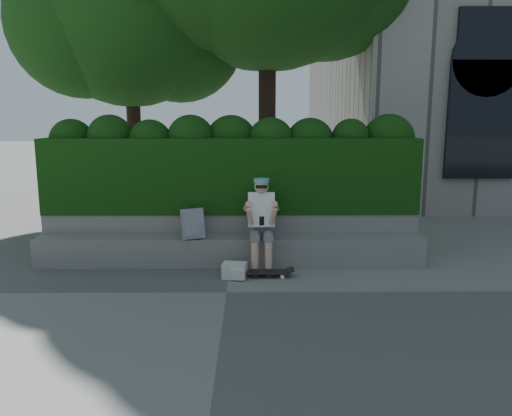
{
  "coord_description": "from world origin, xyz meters",
  "views": [
    {
      "loc": [
        0.33,
        -6.28,
        2.3
      ],
      "look_at": [
        0.4,
        1.0,
        0.95
      ],
      "focal_mm": 35.0,
      "sensor_mm": 36.0,
      "label": 1
    }
  ],
  "objects_px": {
    "backpack_plaid": "(193,224)",
    "backpack_ground": "(234,270)",
    "skateboard": "(262,272)",
    "person": "(261,220)"
  },
  "relations": [
    {
      "from": "person",
      "to": "backpack_ground",
      "type": "xyz_separation_m",
      "value": [
        -0.4,
        -0.46,
        -0.64
      ]
    },
    {
      "from": "skateboard",
      "to": "backpack_plaid",
      "type": "distance_m",
      "value": 1.31
    },
    {
      "from": "backpack_plaid",
      "to": "backpack_ground",
      "type": "height_order",
      "value": "backpack_plaid"
    },
    {
      "from": "person",
      "to": "backpack_plaid",
      "type": "bearing_deg",
      "value": 175.54
    },
    {
      "from": "person",
      "to": "backpack_plaid",
      "type": "relative_size",
      "value": 2.99
    },
    {
      "from": "backpack_ground",
      "to": "backpack_plaid",
      "type": "bearing_deg",
      "value": 148.66
    },
    {
      "from": "skateboard",
      "to": "backpack_plaid",
      "type": "height_order",
      "value": "backpack_plaid"
    },
    {
      "from": "backpack_plaid",
      "to": "backpack_ground",
      "type": "bearing_deg",
      "value": -63.98
    },
    {
      "from": "person",
      "to": "backpack_ground",
      "type": "height_order",
      "value": "person"
    },
    {
      "from": "person",
      "to": "backpack_plaid",
      "type": "distance_m",
      "value": 1.05
    }
  ]
}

